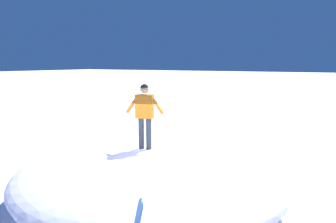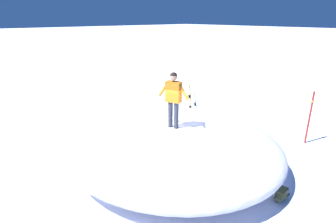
{
  "view_description": "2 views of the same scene",
  "coord_description": "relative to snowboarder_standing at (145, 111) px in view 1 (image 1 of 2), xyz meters",
  "views": [
    {
      "loc": [
        -5.76,
        -3.91,
        3.53
      ],
      "look_at": [
        1.02,
        -0.01,
        2.26
      ],
      "focal_mm": 32.08,
      "sensor_mm": 36.0,
      "label": 1
    },
    {
      "loc": [
        5.64,
        6.0,
        4.51
      ],
      "look_at": [
        0.19,
        -0.23,
        1.58
      ],
      "focal_mm": 28.78,
      "sensor_mm": 36.0,
      "label": 2
    }
  ],
  "objects": [
    {
      "name": "ground",
      "position": [
        -0.52,
        -0.39,
        -2.32
      ],
      "size": [
        240.0,
        240.0,
        0.0
      ],
      "primitive_type": "plane",
      "color": "white"
    },
    {
      "name": "snow_mound",
      "position": [
        -0.08,
        -0.17,
        -1.67
      ],
      "size": [
        8.0,
        8.4,
        1.31
      ],
      "primitive_type": "ellipsoid",
      "rotation": [
        0.0,
        0.0,
        1.85
      ],
      "color": "white",
      "rests_on": "ground"
    },
    {
      "name": "snowboarder_standing",
      "position": [
        0.0,
        0.0,
        0.0
      ],
      "size": [
        0.42,
        0.99,
        1.7
      ],
      "color": "#333842",
      "rests_on": "snow_mound"
    },
    {
      "name": "backpack_far",
      "position": [
        -0.94,
        3.13,
        -2.16
      ],
      "size": [
        0.64,
        0.29,
        0.31
      ],
      "color": "#383D23",
      "rests_on": "ground"
    }
  ]
}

